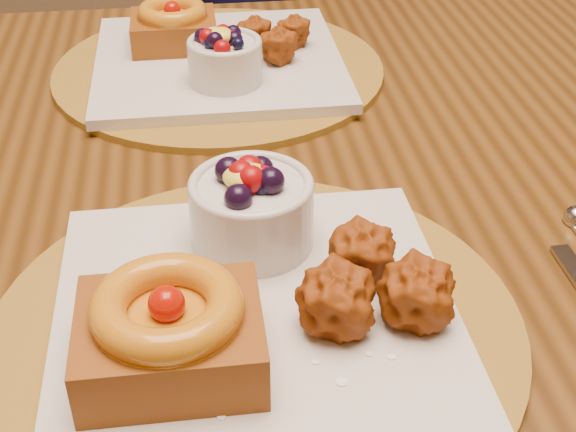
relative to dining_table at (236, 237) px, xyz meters
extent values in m
cube|color=#3B220A|center=(0.00, 0.00, 0.06)|extent=(1.60, 0.90, 0.04)
cylinder|color=brown|center=(0.00, -0.22, 0.08)|extent=(0.38, 0.38, 0.01)
cube|color=silver|center=(0.00, -0.22, 0.09)|extent=(0.28, 0.28, 0.01)
cube|color=#4A1B06|center=(-0.06, -0.27, 0.12)|extent=(0.12, 0.09, 0.04)
torus|color=#954109|center=(-0.06, -0.27, 0.15)|extent=(0.09, 0.09, 0.02)
sphere|color=#980E02|center=(-0.06, -0.27, 0.15)|extent=(0.02, 0.02, 0.02)
sphere|color=#893C0A|center=(0.08, -0.19, 0.12)|extent=(0.05, 0.05, 0.05)
sphere|color=#893C0A|center=(0.05, -0.24, 0.12)|extent=(0.05, 0.05, 0.05)
sphere|color=#893C0A|center=(0.11, -0.24, 0.12)|extent=(0.05, 0.05, 0.05)
cylinder|color=silver|center=(0.01, -0.14, 0.12)|extent=(0.09, 0.09, 0.05)
torus|color=silver|center=(0.01, -0.14, 0.15)|extent=(0.09, 0.09, 0.01)
ellipsoid|color=yellow|center=(0.00, -0.14, 0.16)|extent=(0.03, 0.03, 0.02)
cylinder|color=brown|center=(0.00, 0.22, 0.08)|extent=(0.38, 0.38, 0.01)
cube|color=silver|center=(0.00, 0.22, 0.09)|extent=(0.28, 0.28, 0.01)
cube|color=#4A1B06|center=(-0.05, 0.26, 0.11)|extent=(0.10, 0.08, 0.04)
torus|color=#954109|center=(-0.05, 0.26, 0.14)|extent=(0.08, 0.08, 0.02)
sphere|color=#980E02|center=(-0.05, 0.26, 0.14)|extent=(0.02, 0.02, 0.02)
sphere|color=#893C0A|center=(0.07, 0.20, 0.11)|extent=(0.04, 0.04, 0.04)
sphere|color=#893C0A|center=(0.04, 0.24, 0.11)|extent=(0.04, 0.04, 0.04)
sphere|color=#893C0A|center=(0.09, 0.24, 0.11)|extent=(0.04, 0.04, 0.04)
cylinder|color=silver|center=(0.00, 0.15, 0.12)|extent=(0.08, 0.08, 0.04)
torus|color=silver|center=(0.00, 0.15, 0.14)|extent=(0.08, 0.08, 0.01)
ellipsoid|color=yellow|center=(0.00, 0.15, 0.15)|extent=(0.03, 0.03, 0.02)
cube|color=black|center=(0.13, 0.73, -0.24)|extent=(0.46, 0.46, 0.04)
cylinder|color=black|center=(-0.03, 0.53, -0.47)|extent=(0.03, 0.03, 0.41)
cylinder|color=black|center=(0.33, 0.57, -0.47)|extent=(0.03, 0.03, 0.41)
cylinder|color=black|center=(-0.07, 0.90, -0.47)|extent=(0.03, 0.03, 0.41)
cylinder|color=black|center=(0.30, 0.93, -0.47)|extent=(0.03, 0.03, 0.41)
camera|label=1|loc=(-0.03, -0.64, 0.47)|focal=50.00mm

